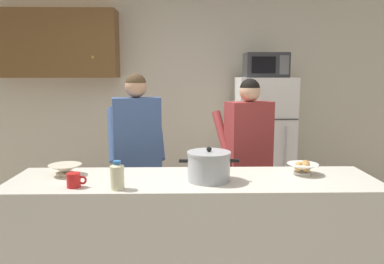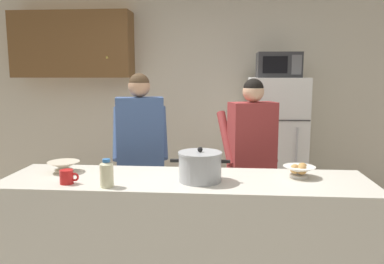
{
  "view_description": "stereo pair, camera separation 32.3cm",
  "coord_description": "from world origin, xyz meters",
  "px_view_note": "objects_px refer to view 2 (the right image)",
  "views": [
    {
      "loc": [
        -0.06,
        -2.65,
        1.66
      ],
      "look_at": [
        0.0,
        0.55,
        1.17
      ],
      "focal_mm": 36.11,
      "sensor_mm": 36.0,
      "label": 1
    },
    {
      "loc": [
        0.26,
        -2.64,
        1.66
      ],
      "look_at": [
        0.0,
        0.55,
        1.17
      ],
      "focal_mm": 36.11,
      "sensor_mm": 36.0,
      "label": 2
    }
  ],
  "objects_px": {
    "refrigerator": "(275,147)",
    "person_by_sink": "(252,147)",
    "microwave": "(278,65)",
    "bottle_near_edge": "(107,173)",
    "coffee_mug": "(67,177)",
    "empty_bowl": "(64,166)",
    "bread_bowl": "(299,170)",
    "person_near_pot": "(140,142)",
    "cooking_pot": "(200,166)"
  },
  "relations": [
    {
      "from": "refrigerator",
      "to": "person_by_sink",
      "type": "relative_size",
      "value": 1.0
    },
    {
      "from": "microwave",
      "to": "person_by_sink",
      "type": "relative_size",
      "value": 0.3
    },
    {
      "from": "bottle_near_edge",
      "to": "coffee_mug",
      "type": "bearing_deg",
      "value": 170.01
    },
    {
      "from": "coffee_mug",
      "to": "empty_bowl",
      "type": "relative_size",
      "value": 0.55
    },
    {
      "from": "bread_bowl",
      "to": "empty_bowl",
      "type": "relative_size",
      "value": 0.96
    },
    {
      "from": "person_near_pot",
      "to": "person_by_sink",
      "type": "relative_size",
      "value": 1.03
    },
    {
      "from": "empty_bowl",
      "to": "person_near_pot",
      "type": "bearing_deg",
      "value": 56.49
    },
    {
      "from": "person_near_pot",
      "to": "bottle_near_edge",
      "type": "relative_size",
      "value": 8.87
    },
    {
      "from": "refrigerator",
      "to": "bread_bowl",
      "type": "relative_size",
      "value": 7.02
    },
    {
      "from": "microwave",
      "to": "empty_bowl",
      "type": "relative_size",
      "value": 2.02
    },
    {
      "from": "person_near_pot",
      "to": "bread_bowl",
      "type": "distance_m",
      "value": 1.47
    },
    {
      "from": "microwave",
      "to": "empty_bowl",
      "type": "height_order",
      "value": "microwave"
    },
    {
      "from": "empty_bowl",
      "to": "refrigerator",
      "type": "bearing_deg",
      "value": 43.96
    },
    {
      "from": "person_by_sink",
      "to": "empty_bowl",
      "type": "distance_m",
      "value": 1.61
    },
    {
      "from": "microwave",
      "to": "coffee_mug",
      "type": "xyz_separation_m",
      "value": [
        -1.66,
        -2.02,
        -0.78
      ]
    },
    {
      "from": "refrigerator",
      "to": "bread_bowl",
      "type": "height_order",
      "value": "refrigerator"
    },
    {
      "from": "person_by_sink",
      "to": "empty_bowl",
      "type": "xyz_separation_m",
      "value": [
        -1.45,
        -0.7,
        -0.04
      ]
    },
    {
      "from": "person_by_sink",
      "to": "cooking_pot",
      "type": "relative_size",
      "value": 3.9
    },
    {
      "from": "coffee_mug",
      "to": "bottle_near_edge",
      "type": "relative_size",
      "value": 0.7
    },
    {
      "from": "cooking_pot",
      "to": "empty_bowl",
      "type": "bearing_deg",
      "value": 171.1
    },
    {
      "from": "refrigerator",
      "to": "coffee_mug",
      "type": "relative_size",
      "value": 12.28
    },
    {
      "from": "coffee_mug",
      "to": "person_by_sink",
      "type": "bearing_deg",
      "value": 37.61
    },
    {
      "from": "cooking_pot",
      "to": "microwave",
      "type": "bearing_deg",
      "value": 67.83
    },
    {
      "from": "microwave",
      "to": "coffee_mug",
      "type": "relative_size",
      "value": 3.66
    },
    {
      "from": "coffee_mug",
      "to": "empty_bowl",
      "type": "bearing_deg",
      "value": 116.52
    },
    {
      "from": "person_by_sink",
      "to": "coffee_mug",
      "type": "height_order",
      "value": "person_by_sink"
    },
    {
      "from": "bottle_near_edge",
      "to": "person_by_sink",
      "type": "bearing_deg",
      "value": 46.18
    },
    {
      "from": "refrigerator",
      "to": "bottle_near_edge",
      "type": "relative_size",
      "value": 8.6
    },
    {
      "from": "bread_bowl",
      "to": "person_near_pot",
      "type": "bearing_deg",
      "value": 152.47
    },
    {
      "from": "refrigerator",
      "to": "microwave",
      "type": "xyz_separation_m",
      "value": [
        0.0,
        -0.02,
        0.94
      ]
    },
    {
      "from": "refrigerator",
      "to": "cooking_pot",
      "type": "height_order",
      "value": "refrigerator"
    },
    {
      "from": "bread_bowl",
      "to": "empty_bowl",
      "type": "bearing_deg",
      "value": 179.72
    },
    {
      "from": "person_near_pot",
      "to": "cooking_pot",
      "type": "distance_m",
      "value": 1.02
    },
    {
      "from": "cooking_pot",
      "to": "bottle_near_edge",
      "type": "relative_size",
      "value": 2.21
    },
    {
      "from": "cooking_pot",
      "to": "bottle_near_edge",
      "type": "bearing_deg",
      "value": -162.42
    },
    {
      "from": "microwave",
      "to": "empty_bowl",
      "type": "bearing_deg",
      "value": -136.4
    },
    {
      "from": "person_by_sink",
      "to": "bread_bowl",
      "type": "relative_size",
      "value": 7.04
    },
    {
      "from": "person_near_pot",
      "to": "cooking_pot",
      "type": "relative_size",
      "value": 4.02
    },
    {
      "from": "bread_bowl",
      "to": "microwave",
      "type": "bearing_deg",
      "value": 87.83
    },
    {
      "from": "person_near_pot",
      "to": "empty_bowl",
      "type": "bearing_deg",
      "value": -123.51
    },
    {
      "from": "coffee_mug",
      "to": "empty_bowl",
      "type": "height_order",
      "value": "coffee_mug"
    },
    {
      "from": "person_by_sink",
      "to": "empty_bowl",
      "type": "bearing_deg",
      "value": -154.21
    },
    {
      "from": "coffee_mug",
      "to": "cooking_pot",
      "type": "bearing_deg",
      "value": 8.86
    },
    {
      "from": "coffee_mug",
      "to": "bottle_near_edge",
      "type": "xyz_separation_m",
      "value": [
        0.29,
        -0.05,
        0.04
      ]
    },
    {
      "from": "refrigerator",
      "to": "empty_bowl",
      "type": "relative_size",
      "value": 6.76
    },
    {
      "from": "microwave",
      "to": "person_by_sink",
      "type": "height_order",
      "value": "microwave"
    },
    {
      "from": "empty_bowl",
      "to": "coffee_mug",
      "type": "bearing_deg",
      "value": -63.48
    },
    {
      "from": "person_by_sink",
      "to": "coffee_mug",
      "type": "distance_m",
      "value": 1.64
    },
    {
      "from": "cooking_pot",
      "to": "empty_bowl",
      "type": "relative_size",
      "value": 1.74
    },
    {
      "from": "cooking_pot",
      "to": "empty_bowl",
      "type": "height_order",
      "value": "cooking_pot"
    }
  ]
}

